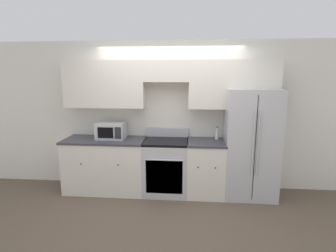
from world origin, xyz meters
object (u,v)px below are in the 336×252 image
microwave (111,130)px  bottle (217,134)px  refrigerator (250,143)px  oven_range (166,166)px

microwave → bottle: size_ratio=2.15×
refrigerator → bottle: 0.57m
microwave → bottle: (1.83, 0.09, -0.05)m
oven_range → refrigerator: 1.47m
refrigerator → bottle: size_ratio=8.08×
refrigerator → microwave: refrigerator is taller
oven_range → refrigerator: size_ratio=0.60×
oven_range → microwave: 1.13m
bottle → microwave: bearing=-177.3°
refrigerator → microwave: size_ratio=3.75×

